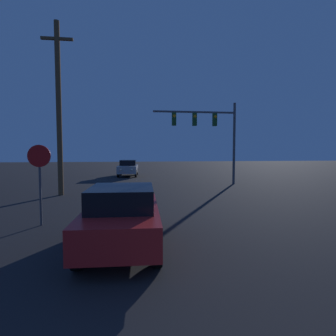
# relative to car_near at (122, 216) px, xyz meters

# --- Properties ---
(car_near) EXTENTS (1.90, 3.96, 1.54)m
(car_near) POSITION_rel_car_near_xyz_m (0.00, 0.00, 0.00)
(car_near) COLOR #B21E1E
(car_near) RESTS_ON ground_plane
(car_far) EXTENTS (1.96, 3.98, 1.54)m
(car_far) POSITION_rel_car_near_xyz_m (-0.30, 18.94, 0.00)
(car_far) COLOR #99999E
(car_far) RESTS_ON ground_plane
(traffic_signal_mast) EXTENTS (5.97, 0.30, 5.85)m
(traffic_signal_mast) POSITION_rel_car_near_xyz_m (5.69, 11.80, 3.27)
(traffic_signal_mast) COLOR #4C4C51
(traffic_signal_mast) RESTS_ON ground_plane
(stop_sign) EXTENTS (0.71, 0.07, 2.59)m
(stop_sign) POSITION_rel_car_near_xyz_m (-2.69, 2.29, 1.01)
(stop_sign) COLOR #4C4C51
(stop_sign) RESTS_ON ground_plane
(utility_pole) EXTENTS (1.63, 0.28, 9.21)m
(utility_pole) POSITION_rel_car_near_xyz_m (-3.68, 8.31, 3.97)
(utility_pole) COLOR brown
(utility_pole) RESTS_ON ground_plane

